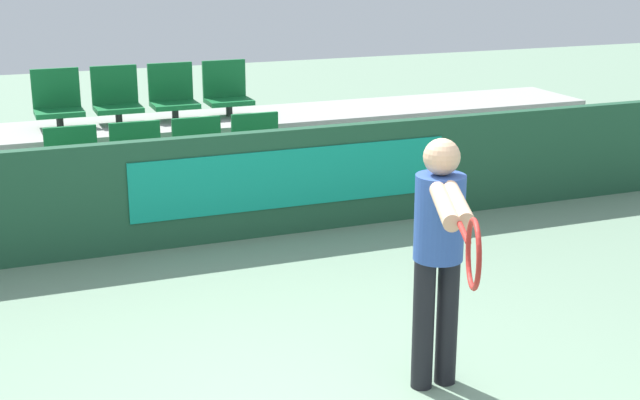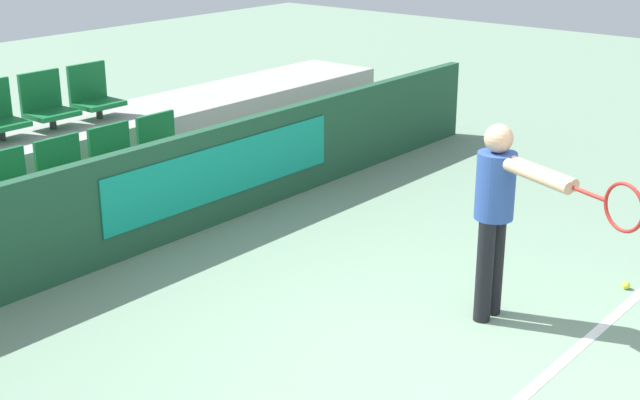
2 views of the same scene
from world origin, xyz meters
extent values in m
plane|color=gray|center=(0.00, 0.00, 0.00)|extent=(30.00, 30.00, 0.00)
cube|color=white|center=(0.00, -0.39, 0.00)|extent=(6.04, 0.08, 0.01)
cube|color=#1E4C33|center=(0.00, 3.47, 0.49)|extent=(10.56, 0.12, 0.97)
cube|color=#0F937A|center=(0.96, 3.40, 0.53)|extent=(2.99, 0.02, 0.53)
cube|color=#9E9E99|center=(0.00, 4.10, 0.19)|extent=(10.16, 1.10, 0.39)
cube|color=#9E9E99|center=(0.00, 5.20, 0.39)|extent=(10.16, 1.10, 0.78)
cylinder|color=#333333|center=(-0.88, 4.15, 0.45)|extent=(0.07, 0.07, 0.13)
cube|color=#146B33|center=(-0.88, 4.15, 0.55)|extent=(0.47, 0.39, 0.05)
cube|color=#146B33|center=(-0.88, 4.33, 0.77)|extent=(0.47, 0.04, 0.40)
cylinder|color=#333333|center=(-0.29, 4.15, 0.45)|extent=(0.07, 0.07, 0.13)
cube|color=#146B33|center=(-0.29, 4.15, 0.55)|extent=(0.47, 0.39, 0.05)
cube|color=#146B33|center=(-0.29, 4.33, 0.77)|extent=(0.47, 0.04, 0.40)
cylinder|color=#333333|center=(0.29, 4.15, 0.45)|extent=(0.07, 0.07, 0.13)
cube|color=#146B33|center=(0.29, 4.15, 0.55)|extent=(0.47, 0.39, 0.05)
cube|color=#146B33|center=(0.29, 4.33, 0.77)|extent=(0.47, 0.04, 0.40)
cylinder|color=#333333|center=(0.88, 4.15, 0.45)|extent=(0.07, 0.07, 0.13)
cube|color=#146B33|center=(0.88, 4.15, 0.55)|extent=(0.47, 0.39, 0.05)
cube|color=#146B33|center=(0.88, 4.33, 0.77)|extent=(0.47, 0.04, 0.40)
cylinder|color=#333333|center=(-0.29, 5.25, 0.84)|extent=(0.07, 0.07, 0.13)
cube|color=#146B33|center=(-0.29, 5.25, 0.93)|extent=(0.47, 0.39, 0.05)
cylinder|color=#333333|center=(0.29, 5.25, 0.84)|extent=(0.07, 0.07, 0.13)
cube|color=#146B33|center=(0.29, 5.25, 0.93)|extent=(0.47, 0.39, 0.05)
cube|color=#146B33|center=(0.29, 5.42, 1.16)|extent=(0.47, 0.04, 0.40)
cylinder|color=#333333|center=(0.88, 5.25, 0.84)|extent=(0.07, 0.07, 0.13)
cube|color=#146B33|center=(0.88, 5.25, 0.93)|extent=(0.47, 0.39, 0.05)
cube|color=#146B33|center=(0.88, 5.42, 1.16)|extent=(0.47, 0.04, 0.40)
cylinder|color=black|center=(0.68, 0.37, 0.41)|extent=(0.13, 0.13, 0.81)
cylinder|color=black|center=(0.84, 0.37, 0.41)|extent=(0.13, 0.13, 0.81)
cylinder|color=#2D4C99|center=(0.76, 0.37, 1.06)|extent=(0.29, 0.29, 0.51)
sphere|color=tan|center=(0.76, 0.37, 1.42)|extent=(0.21, 0.21, 0.21)
cylinder|color=tan|center=(0.55, -0.05, 1.28)|extent=(0.32, 0.61, 0.09)
cylinder|color=tan|center=(0.63, -0.05, 1.28)|extent=(0.32, 0.61, 0.09)
cylinder|color=#AD231E|center=(0.42, -0.47, 1.28)|extent=(0.14, 0.29, 0.03)
torus|color=#AD231E|center=(0.30, -0.75, 1.28)|extent=(0.14, 0.31, 0.32)
sphere|color=#CCDB33|center=(1.93, -0.27, 0.03)|extent=(0.07, 0.07, 0.07)
camera|label=1|loc=(-1.66, -3.93, 2.60)|focal=50.00mm
camera|label=2|loc=(-4.85, -2.59, 3.12)|focal=50.00mm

